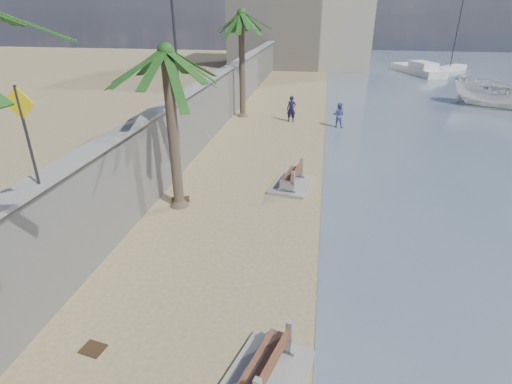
{
  "coord_description": "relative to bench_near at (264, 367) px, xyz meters",
  "views": [
    {
      "loc": [
        1.8,
        -6.48,
        7.6
      ],
      "look_at": [
        -0.5,
        7.0,
        1.2
      ],
      "focal_mm": 28.0,
      "sensor_mm": 36.0,
      "label": 1
    }
  ],
  "objects": [
    {
      "name": "palm_mid",
      "position": [
        -4.8,
        7.93,
        5.65
      ],
      "size": [
        5.0,
        5.0,
        7.05
      ],
      "color": "brown",
      "rests_on": "ground_plane"
    },
    {
      "name": "pedestrian_sign",
      "position": [
        -5.93,
        1.75,
        4.72
      ],
      "size": [
        0.78,
        0.07,
        2.4
      ],
      "color": "#2D2D33",
      "rests_on": "wall_cap"
    },
    {
      "name": "boat_cruiser",
      "position": [
        15.14,
        29.28,
        0.87
      ],
      "size": [
        4.02,
        3.99,
        3.4
      ],
      "primitive_type": "imported",
      "rotation": [
        0.0,
        0.0,
        1.05
      ],
      "color": "silver",
      "rests_on": "bay_water"
    },
    {
      "name": "wall_cap",
      "position": [
        -6.13,
        20.25,
        3.12
      ],
      "size": [
        0.8,
        70.0,
        0.12
      ],
      "primitive_type": "cube",
      "color": "gray",
      "rests_on": "seawall"
    },
    {
      "name": "bench_far",
      "position": [
        -0.34,
        10.66,
        0.02
      ],
      "size": [
        2.01,
        2.66,
        1.02
      ],
      "color": "gray",
      "rests_on": "ground_plane"
    },
    {
      "name": "end_building",
      "position": [
        -2.93,
        52.25,
        6.57
      ],
      "size": [
        18.0,
        12.0,
        14.0
      ],
      "primitive_type": "cube",
      "color": "#B7AA93",
      "rests_on": "ground_plane"
    },
    {
      "name": "debris_c",
      "position": [
        -4.93,
        8.44,
        -0.42
      ],
      "size": [
        0.91,
        0.82,
        0.03
      ],
      "primitive_type": "cube",
      "rotation": [
        0.0,
        0.0,
        3.5
      ],
      "color": "#382616",
      "rests_on": "ground_plane"
    },
    {
      "name": "person_a",
      "position": [
        -1.39,
        22.01,
        0.62
      ],
      "size": [
        0.82,
        0.61,
        2.1
      ],
      "primitive_type": "imported",
      "rotation": [
        0.0,
        0.0,
        -0.13
      ],
      "color": "#161335",
      "rests_on": "ground_plane"
    },
    {
      "name": "palm_back",
      "position": [
        -5.11,
        22.95,
        6.6
      ],
      "size": [
        5.0,
        5.0,
        8.04
      ],
      "color": "brown",
      "rests_on": "ground_plane"
    },
    {
      "name": "yacht_far",
      "position": [
        11.93,
        47.18,
        -0.08
      ],
      "size": [
        5.35,
        9.15,
        1.5
      ],
      "primitive_type": null,
      "rotation": [
        0.0,
        0.0,
        1.92
      ],
      "color": "silver",
      "rests_on": "bay_water"
    },
    {
      "name": "sailboat_west",
      "position": [
        16.4,
        50.02,
        -0.1
      ],
      "size": [
        5.2,
        5.78,
        9.32
      ],
      "color": "silver",
      "rests_on": "bay_water"
    },
    {
      "name": "person_b",
      "position": [
        1.92,
        21.12,
        0.5
      ],
      "size": [
        1.04,
        0.89,
        1.86
      ],
      "primitive_type": "imported",
      "rotation": [
        0.0,
        0.0,
        2.9
      ],
      "color": "#4D5B9F",
      "rests_on": "ground_plane"
    },
    {
      "name": "bench_near",
      "position": [
        0.0,
        0.0,
        0.0
      ],
      "size": [
        2.19,
        2.71,
        0.98
      ],
      "color": "gray",
      "rests_on": "ground_plane"
    },
    {
      "name": "seawall",
      "position": [
        -6.13,
        20.25,
        1.32
      ],
      "size": [
        0.45,
        70.0,
        3.5
      ],
      "primitive_type": "cube",
      "color": "gray",
      "rests_on": "ground_plane"
    },
    {
      "name": "ground_plane",
      "position": [
        -0.93,
        0.25,
        -0.43
      ],
      "size": [
        140.0,
        140.0,
        0.0
      ],
      "primitive_type": "plane",
      "color": "#9C885F"
    },
    {
      "name": "streetlight",
      "position": [
        -6.03,
        12.25,
        6.21
      ],
      "size": [
        0.28,
        0.28,
        5.12
      ],
      "color": "#2D2D33",
      "rests_on": "wall_cap"
    },
    {
      "name": "debris_b",
      "position": [
        -4.25,
        0.18,
        -0.42
      ],
      "size": [
        0.63,
        0.54,
        0.03
      ],
      "primitive_type": "cube",
      "rotation": [
        0.0,
        0.0,
        2.97
      ],
      "color": "#382616",
      "rests_on": "ground_plane"
    }
  ]
}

